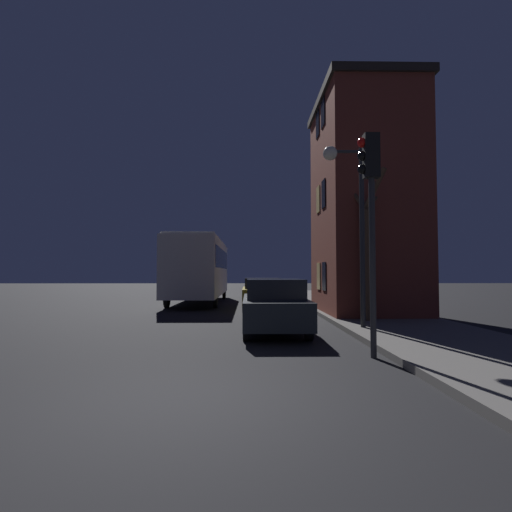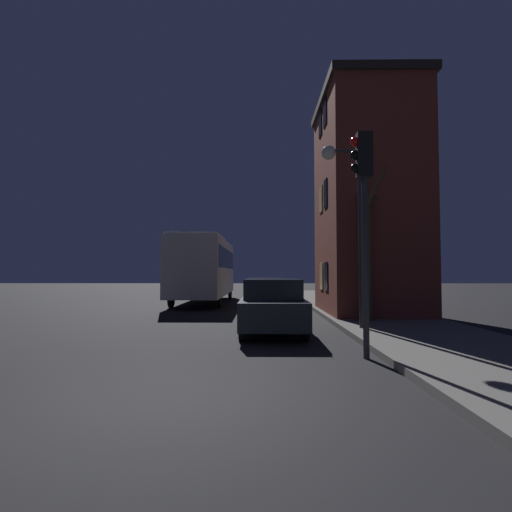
% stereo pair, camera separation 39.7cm
% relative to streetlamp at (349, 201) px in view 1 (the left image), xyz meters
% --- Properties ---
extents(ground_plane, '(120.00, 120.00, 0.00)m').
position_rel_streetlamp_xyz_m(ground_plane, '(-3.64, -6.15, -3.74)').
color(ground_plane, black).
extents(brick_building, '(3.70, 5.57, 8.72)m').
position_rel_streetlamp_xyz_m(brick_building, '(1.79, 4.68, 0.78)').
color(brick_building, brown).
rests_on(brick_building, sidewalk).
extents(streetlamp, '(1.17, 0.41, 5.17)m').
position_rel_streetlamp_xyz_m(streetlamp, '(0.00, 0.00, 0.00)').
color(streetlamp, '#28282B').
rests_on(streetlamp, sidewalk).
extents(traffic_light, '(0.43, 0.24, 4.49)m').
position_rel_streetlamp_xyz_m(traffic_light, '(-0.43, -3.36, -0.53)').
color(traffic_light, '#28282B').
rests_on(traffic_light, ground).
extents(bare_tree, '(1.18, 2.14, 4.84)m').
position_rel_streetlamp_xyz_m(bare_tree, '(0.95, 1.64, -1.32)').
color(bare_tree, '#473323').
rests_on(bare_tree, sidewalk).
extents(bus, '(2.54, 10.23, 3.53)m').
position_rel_streetlamp_xyz_m(bus, '(-5.63, 11.34, -1.64)').
color(bus, beige).
rests_on(bus, ground).
extents(car_near_lane, '(1.72, 4.41, 1.51)m').
position_rel_streetlamp_xyz_m(car_near_lane, '(-2.15, 0.05, -2.97)').
color(car_near_lane, black).
rests_on(car_near_lane, ground).
extents(car_mid_lane, '(1.75, 4.06, 1.45)m').
position_rel_streetlamp_xyz_m(car_mid_lane, '(-2.26, 6.88, -2.97)').
color(car_mid_lane, olive).
rests_on(car_mid_lane, ground).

